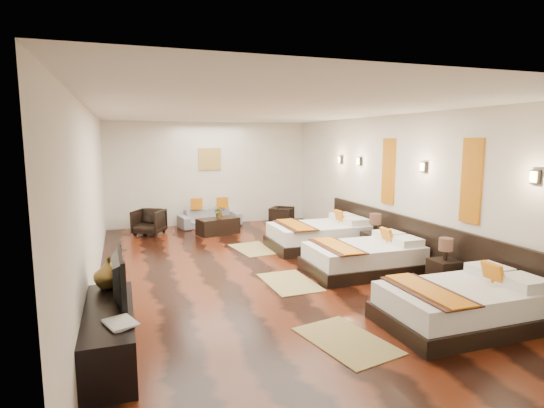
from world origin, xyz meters
name	(u,v)px	position (x,y,z in m)	size (l,w,h in m)	color
floor	(263,271)	(0.00, 0.00, 0.00)	(5.50, 9.50, 0.01)	black
ceiling	(262,111)	(0.00, 0.00, 2.80)	(5.50, 9.50, 0.01)	white
back_wall	(210,174)	(0.00, 4.75, 1.40)	(5.50, 0.01, 2.80)	silver
left_wall	(92,200)	(-2.75, 0.00, 1.40)	(0.01, 9.50, 2.80)	silver
right_wall	(398,188)	(2.75, 0.00, 1.40)	(0.01, 9.50, 2.80)	silver
headboard_panel	(420,245)	(2.71, -0.80, 0.45)	(0.08, 6.60, 0.90)	black
bed_near	(463,305)	(1.70, -2.99, 0.26)	(2.01, 1.26, 0.77)	black
bed_mid	(365,257)	(1.70, -0.61, 0.26)	(2.00, 1.26, 0.76)	black
bed_far	(320,235)	(1.70, 1.25, 0.27)	(2.10, 1.32, 0.80)	black
nightstand_a	(444,270)	(2.44, -1.76, 0.28)	(0.41, 0.41, 0.80)	black
nightstand_b	(375,241)	(2.44, 0.27, 0.30)	(0.44, 0.44, 0.86)	black
jute_mat_near	(346,341)	(0.08, -2.93, 0.01)	(0.75, 1.20, 0.01)	#9B874E
jute_mat_mid	(289,282)	(0.22, -0.74, 0.01)	(0.75, 1.20, 0.01)	#9B874E
jute_mat_far	(254,249)	(0.32, 1.58, 0.01)	(0.75, 1.20, 0.01)	#9B874E
tv_console	(110,334)	(-2.50, -2.47, 0.28)	(0.50, 1.80, 0.55)	black
tv	(112,278)	(-2.45, -2.24, 0.82)	(0.95, 0.12, 0.55)	black
book	(107,327)	(-2.50, -2.97, 0.57)	(0.26, 0.35, 0.03)	black
figurine	(109,273)	(-2.50, -1.74, 0.74)	(0.36, 0.36, 0.37)	brown
sofa	(210,217)	(-0.10, 4.39, 0.24)	(1.65, 0.64, 0.48)	gray
armchair_left	(149,222)	(-1.71, 3.86, 0.31)	(0.67, 0.69, 0.62)	black
armchair_right	(282,216)	(1.75, 3.77, 0.27)	(0.57, 0.58, 0.53)	black
coffee_table	(218,226)	(-0.10, 3.34, 0.20)	(1.00, 0.50, 0.40)	black
table_plant	(219,212)	(-0.06, 3.32, 0.55)	(0.26, 0.23, 0.29)	#256120
orange_panel_a	(471,181)	(2.73, -1.90, 1.70)	(0.04, 0.40, 1.30)	#D86014
orange_panel_b	(388,171)	(2.73, 0.30, 1.70)	(0.04, 0.40, 1.30)	#D86014
sconce_near	(535,177)	(2.70, -3.00, 1.85)	(0.07, 0.12, 0.18)	black
sconce_mid	(424,167)	(2.70, -0.80, 1.85)	(0.07, 0.12, 0.18)	black
sconce_far	(359,161)	(2.70, 1.40, 1.85)	(0.07, 0.12, 0.18)	black
sconce_lounge	(340,159)	(2.70, 2.30, 1.85)	(0.07, 0.12, 0.18)	black
gold_artwork	(210,159)	(0.00, 4.73, 1.80)	(0.60, 0.04, 0.60)	#AD873F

